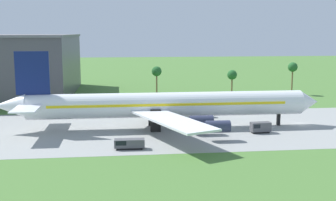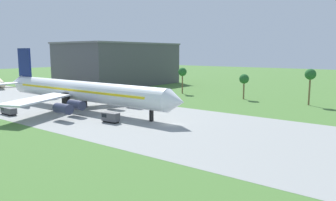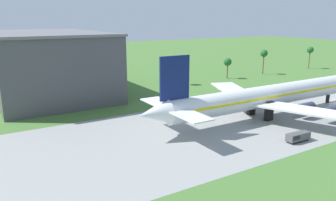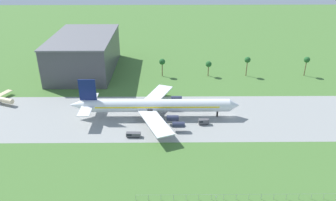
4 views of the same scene
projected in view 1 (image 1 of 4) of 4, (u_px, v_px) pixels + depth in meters
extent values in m
plane|color=#477233|center=(302.00, 125.00, 106.52)|extent=(600.00, 600.00, 0.00)
cube|color=gray|center=(302.00, 125.00, 106.52)|extent=(320.00, 44.00, 0.02)
cylinder|color=white|center=(168.00, 105.00, 101.81)|extent=(66.61, 5.92, 5.92)
cone|color=white|center=(309.00, 102.00, 105.88)|extent=(4.74, 5.80, 5.80)
cone|color=white|center=(10.00, 106.00, 97.51)|extent=(7.40, 5.63, 5.63)
cube|color=yellow|center=(168.00, 103.00, 101.73)|extent=(56.62, 6.04, 0.59)
cube|color=navy|center=(32.00, 73.00, 96.92)|extent=(7.70, 0.50, 10.07)
cube|color=white|center=(33.00, 103.00, 98.03)|extent=(5.33, 23.69, 0.30)
cube|color=white|center=(171.00, 120.00, 89.10)|extent=(16.89, 27.03, 0.44)
cube|color=white|center=(159.00, 100.00, 114.64)|extent=(16.89, 27.03, 0.44)
cylinder|color=#2D334C|center=(201.00, 121.00, 96.06)|extent=(5.33, 2.67, 2.67)
cylinder|color=#2D334C|center=(218.00, 127.00, 90.53)|extent=(5.33, 2.67, 2.67)
cylinder|color=#2D334C|center=(191.00, 110.00, 110.00)|extent=(5.33, 2.67, 2.67)
cylinder|color=#2D334C|center=(196.00, 106.00, 116.08)|extent=(5.33, 2.67, 2.67)
cube|color=black|center=(279.00, 115.00, 105.52)|extent=(0.70, 0.90, 5.25)
cube|color=black|center=(156.00, 121.00, 98.75)|extent=(2.40, 1.20, 5.25)
cube|color=black|center=(153.00, 115.00, 105.13)|extent=(2.40, 1.20, 5.25)
cube|color=black|center=(260.00, 132.00, 97.90)|extent=(4.03, 2.07, 0.40)
cube|color=#4C4C51|center=(260.00, 127.00, 97.70)|extent=(4.74, 2.32, 2.12)
cube|color=black|center=(255.00, 126.00, 97.41)|extent=(1.75, 2.15, 0.90)
cube|color=black|center=(130.00, 148.00, 84.29)|extent=(5.19, 1.97, 0.40)
cube|color=#4C4C51|center=(129.00, 143.00, 84.13)|extent=(6.10, 2.20, 1.65)
cube|color=black|center=(121.00, 142.00, 83.95)|extent=(2.18, 2.11, 0.90)
cube|color=#47474C|center=(24.00, 66.00, 156.56)|extent=(36.00, 60.00, 21.53)
cube|color=slate|center=(22.00, 36.00, 154.77)|extent=(36.72, 61.20, 0.80)
cylinder|color=brown|center=(232.00, 86.00, 155.88)|extent=(0.56, 0.56, 7.03)
sphere|color=#235B28|center=(232.00, 75.00, 155.22)|extent=(3.60, 3.60, 3.60)
cylinder|color=brown|center=(292.00, 81.00, 158.32)|extent=(0.56, 0.56, 9.69)
sphere|color=#235B28|center=(293.00, 67.00, 157.45)|extent=(3.60, 3.60, 3.60)
cylinder|color=brown|center=(157.00, 85.00, 152.56)|extent=(0.56, 0.56, 8.63)
sphere|color=#235B28|center=(157.00, 71.00, 151.77)|extent=(3.60, 3.60, 3.60)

